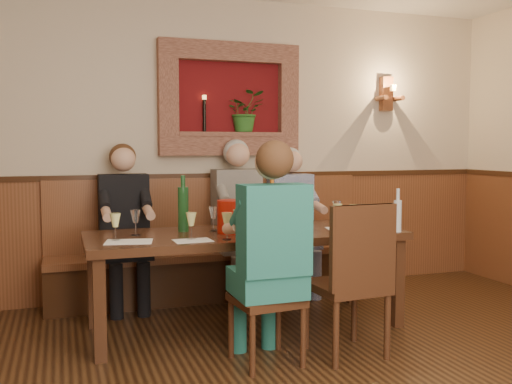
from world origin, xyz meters
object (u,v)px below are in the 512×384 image
bench (215,262)px  person_chair_front (269,273)px  chair_near_right (348,311)px  person_bench_mid (240,233)px  wine_bottle_green_b (183,208)px  person_bench_left (125,241)px  dining_table (246,241)px  chair_near_left (267,323)px  water_bottle (398,215)px  spittoon_bucket (232,217)px  person_bench_right (294,234)px  wine_bottle_green_a (272,209)px

bench → person_chair_front: (-0.10, -1.72, 0.27)m
chair_near_right → person_bench_mid: size_ratio=0.71×
bench → wine_bottle_green_b: (-0.45, -0.77, 0.60)m
person_bench_left → dining_table: bearing=-45.6°
dining_table → person_bench_left: (-0.82, 0.84, -0.08)m
chair_near_right → wine_bottle_green_b: bearing=129.3°
wine_bottle_green_b → dining_table: bearing=-20.9°
chair_near_left → person_bench_mid: person_bench_mid is taller
person_bench_left → water_bottle: person_bench_left is taller
person_chair_front → spittoon_bucket: (-0.02, 0.75, 0.28)m
bench → person_bench_left: person_bench_left is taller
chair_near_right → person_bench_right: person_bench_right is taller
wine_bottle_green_a → wine_bottle_green_b: (-0.68, 0.13, 0.02)m
person_bench_left → wine_bottle_green_a: person_bench_left is taller
chair_near_left → spittoon_bucket: 0.95m
person_bench_left → person_chair_front: size_ratio=0.99×
chair_near_left → person_chair_front: person_chair_front is taller
dining_table → spittoon_bucket: spittoon_bucket is taller
person_bench_left → wine_bottle_green_a: bearing=-37.0°
chair_near_right → spittoon_bucket: 1.12m
person_bench_right → person_bench_mid: bearing=-179.7°
wine_bottle_green_a → person_chair_front: bearing=-112.0°
water_bottle → spittoon_bucket: bearing=163.6°
person_bench_mid → wine_bottle_green_b: person_bench_mid is taller
bench → spittoon_bucket: (-0.12, -0.97, 0.55)m
chair_near_left → person_chair_front: size_ratio=0.64×
dining_table → person_chair_front: person_chair_front is taller
dining_table → water_bottle: 1.18m
chair_near_left → wine_bottle_green_b: wine_bottle_green_b is taller
dining_table → spittoon_bucket: (-0.12, -0.03, 0.20)m
dining_table → water_bottle: size_ratio=7.19×
spittoon_bucket → person_bench_mid: bearing=68.9°
chair_near_left → person_bench_left: bearing=109.2°
person_bench_right → spittoon_bucket: person_bench_right is taller
person_bench_right → wine_bottle_green_b: size_ratio=3.22×
person_bench_mid → spittoon_bucket: size_ratio=5.89×
spittoon_bucket → wine_bottle_green_b: bearing=149.0°
person_bench_right → water_bottle: person_bench_right is taller
person_bench_right → wine_bottle_green_a: person_bench_right is taller
dining_table → person_chair_front: 0.79m
person_bench_right → spittoon_bucket: (-0.87, -0.86, 0.30)m
person_bench_right → water_bottle: size_ratio=4.18×
person_bench_left → person_bench_mid: bearing=-0.1°
person_bench_right → water_bottle: 1.31m
person_chair_front → spittoon_bucket: bearing=91.6°
person_bench_left → wine_bottle_green_b: 0.83m
bench → person_bench_left: 0.87m
person_bench_mid → person_chair_front: (-0.31, -1.61, -0.01)m
chair_near_left → wine_bottle_green_a: (0.33, 0.80, 0.64)m
chair_near_right → water_bottle: water_bottle is taller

